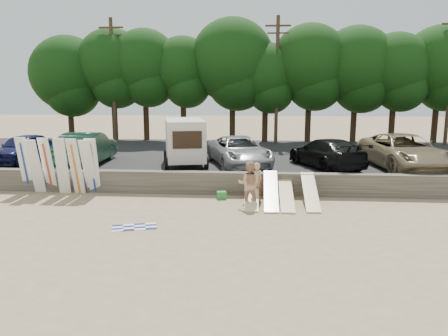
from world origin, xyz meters
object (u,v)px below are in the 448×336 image
at_px(car_0, 23,148).
at_px(car_2, 239,151).
at_px(car_4, 404,152).
at_px(box_trailer, 185,140).
at_px(car_3, 326,153).
at_px(car_1, 86,148).
at_px(beachgoer_a, 256,182).
at_px(beachgoer_b, 249,184).
at_px(cooler, 222,195).

height_order(car_0, car_2, car_0).
bearing_deg(car_4, box_trailer, 171.61).
bearing_deg(car_3, car_1, -21.84).
distance_m(box_trailer, beachgoer_a, 5.92).
distance_m(car_1, car_2, 8.06).
bearing_deg(beachgoer_a, beachgoer_b, 48.09).
bearing_deg(beachgoer_b, car_0, -20.88).
relative_size(car_4, beachgoer_b, 3.40).
bearing_deg(car_2, car_1, 165.37).
bearing_deg(car_2, cooler, -114.79).
bearing_deg(car_2, car_0, 162.12).
xyz_separation_m(car_0, car_2, (11.78, -0.10, -0.01)).
bearing_deg(beachgoer_a, box_trailer, -74.84).
bearing_deg(car_2, car_3, -21.19).
xyz_separation_m(car_2, car_4, (8.24, -0.30, 0.10)).
height_order(beachgoer_b, cooler, beachgoer_b).
bearing_deg(car_3, car_2, -26.07).
relative_size(car_2, car_3, 1.06).
bearing_deg(car_0, cooler, -14.90).
xyz_separation_m(box_trailer, cooler, (2.28, -4.24, -1.88)).
xyz_separation_m(box_trailer, car_4, (11.10, -0.16, -0.48)).
height_order(beachgoer_a, cooler, beachgoer_a).
xyz_separation_m(car_2, beachgoer_a, (0.90, -4.55, -0.65)).
height_order(box_trailer, beachgoer_b, box_trailer).
height_order(car_2, car_4, car_4).
xyz_separation_m(box_trailer, beachgoer_b, (3.48, -5.33, -1.13)).
relative_size(box_trailer, car_4, 0.66).
xyz_separation_m(car_1, beachgoer_b, (8.67, -5.08, -0.65)).
xyz_separation_m(box_trailer, car_0, (-8.93, 0.24, -0.57)).
distance_m(car_3, cooler, 6.58).
relative_size(car_0, beachgoer_a, 2.77).
xyz_separation_m(car_4, beachgoer_b, (-7.62, -5.16, -0.65)).
distance_m(box_trailer, car_4, 11.11).
relative_size(car_1, car_2, 0.96).
bearing_deg(beachgoer_a, car_0, -45.36).
relative_size(car_0, car_2, 0.83).
height_order(car_0, cooler, car_0).
height_order(car_0, car_4, car_4).
relative_size(car_2, car_4, 0.88).
height_order(car_1, car_4, car_1).
distance_m(car_2, car_3, 4.43).
distance_m(box_trailer, beachgoer_b, 6.46).
bearing_deg(car_0, car_3, 5.48).
height_order(box_trailer, car_4, box_trailer).
relative_size(car_4, cooler, 16.32).
relative_size(box_trailer, car_1, 0.78).
xyz_separation_m(car_3, car_4, (3.82, -0.01, 0.12)).
height_order(car_1, beachgoer_a, car_1).
distance_m(car_3, beachgoer_b, 6.44).
bearing_deg(box_trailer, beachgoer_b, -70.28).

